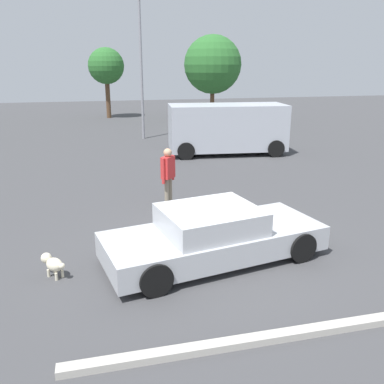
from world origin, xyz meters
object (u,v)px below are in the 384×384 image
(sedan_foreground, at_px, (213,236))
(dog, at_px, (53,263))
(pedestrian, at_px, (168,172))
(van_white, at_px, (227,128))
(light_post_near, at_px, (140,42))

(sedan_foreground, xyz_separation_m, dog, (-3.27, 0.02, -0.26))
(sedan_foreground, xyz_separation_m, pedestrian, (-0.31, 3.54, 0.50))
(van_white, bearing_deg, pedestrian, -114.79)
(dog, height_order, van_white, van_white)
(dog, xyz_separation_m, van_white, (6.96, 10.25, 0.94))
(sedan_foreground, relative_size, dog, 9.43)
(pedestrian, bearing_deg, dog, -86.20)
(van_white, bearing_deg, light_post_near, 129.40)
(pedestrian, bearing_deg, light_post_near, 130.20)
(pedestrian, distance_m, light_post_near, 12.35)
(van_white, relative_size, light_post_near, 0.71)
(sedan_foreground, bearing_deg, light_post_near, 77.42)
(dog, xyz_separation_m, light_post_near, (3.70, 15.17, 4.79))
(van_white, xyz_separation_m, pedestrian, (-4.00, -6.73, -0.17))
(van_white, height_order, pedestrian, van_white)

